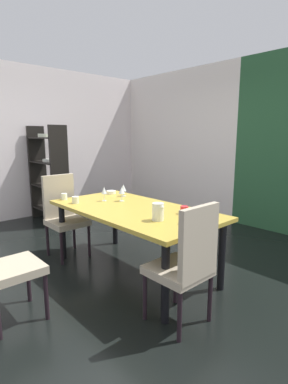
{
  "coord_description": "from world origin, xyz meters",
  "views": [
    {
      "loc": [
        2.77,
        -2.13,
        1.53
      ],
      "look_at": [
        0.14,
        0.26,
        0.85
      ],
      "focal_mm": 28.0,
      "sensor_mm": 36.0,
      "label": 1
    }
  ],
  "objects_px": {
    "dining_table": "(133,215)",
    "cup_left": "(184,210)",
    "wine_glass_rear": "(122,191)",
    "cup_front": "(187,220)",
    "wine_glass_south": "(123,188)",
    "chair_left_near": "(64,213)",
    "display_shelf": "(48,174)",
    "wine_glass_near_window": "(104,191)",
    "serving_bowl_center": "(111,192)",
    "cup_north": "(75,200)",
    "pitcher_near_shelf": "(158,212)",
    "chair_right_near": "(186,261)",
    "cup_right": "(64,197)",
    "chair_head_near": "(1,262)"
  },
  "relations": [
    {
      "from": "dining_table",
      "to": "pitcher_near_shelf",
      "type": "distance_m",
      "value": 0.56
    },
    {
      "from": "cup_north",
      "to": "pitcher_near_shelf",
      "type": "xyz_separation_m",
      "value": [
        1.14,
        0.21,
        0.04
      ]
    },
    {
      "from": "chair_right_near",
      "to": "pitcher_near_shelf",
      "type": "bearing_deg",
      "value": 70.72
    },
    {
      "from": "serving_bowl_center",
      "to": "pitcher_near_shelf",
      "type": "height_order",
      "value": "pitcher_near_shelf"
    },
    {
      "from": "wine_glass_rear",
      "to": "cup_front",
      "type": "relative_size",
      "value": 2.08
    },
    {
      "from": "pitcher_near_shelf",
      "to": "dining_table",
      "type": "bearing_deg",
      "value": 165.35
    },
    {
      "from": "chair_right_near",
      "to": "wine_glass_rear",
      "type": "distance_m",
      "value": 1.48
    },
    {
      "from": "wine_glass_rear",
      "to": "cup_left",
      "type": "xyz_separation_m",
      "value": [
        0.89,
        0.09,
        -0.09
      ]
    },
    {
      "from": "display_shelf",
      "to": "wine_glass_near_window",
      "type": "height_order",
      "value": "display_shelf"
    },
    {
      "from": "cup_left",
      "to": "cup_front",
      "type": "relative_size",
      "value": 0.97
    },
    {
      "from": "display_shelf",
      "to": "pitcher_near_shelf",
      "type": "height_order",
      "value": "display_shelf"
    },
    {
      "from": "dining_table",
      "to": "chair_head_near",
      "type": "relative_size",
      "value": 2.01
    },
    {
      "from": "wine_glass_rear",
      "to": "cup_left",
      "type": "relative_size",
      "value": 2.14
    },
    {
      "from": "dining_table",
      "to": "cup_front",
      "type": "bearing_deg",
      "value": -1.73
    },
    {
      "from": "dining_table",
      "to": "cup_left",
      "type": "distance_m",
      "value": 0.59
    },
    {
      "from": "chair_left_near",
      "to": "wine_glass_rear",
      "type": "xyz_separation_m",
      "value": [
        0.65,
        0.44,
        0.32
      ]
    },
    {
      "from": "display_shelf",
      "to": "serving_bowl_center",
      "type": "bearing_deg",
      "value": 1.6
    },
    {
      "from": "chair_head_near",
      "to": "wine_glass_south",
      "type": "distance_m",
      "value": 1.82
    },
    {
      "from": "chair_right_near",
      "to": "wine_glass_south",
      "type": "distance_m",
      "value": 1.73
    },
    {
      "from": "dining_table",
      "to": "chair_head_near",
      "type": "bearing_deg",
      "value": -90.42
    },
    {
      "from": "display_shelf",
      "to": "wine_glass_rear",
      "type": "distance_m",
      "value": 2.27
    },
    {
      "from": "chair_right_near",
      "to": "cup_north",
      "type": "distance_m",
      "value": 1.65
    },
    {
      "from": "dining_table",
      "to": "wine_glass_south",
      "type": "bearing_deg",
      "value": 150.53
    },
    {
      "from": "pitcher_near_shelf",
      "to": "chair_right_near",
      "type": "bearing_deg",
      "value": -19.28
    },
    {
      "from": "wine_glass_south",
      "to": "wine_glass_rear",
      "type": "bearing_deg",
      "value": -42.6
    },
    {
      "from": "wine_glass_rear",
      "to": "chair_right_near",
      "type": "bearing_deg",
      "value": -17.65
    },
    {
      "from": "chair_left_near",
      "to": "serving_bowl_center",
      "type": "xyz_separation_m",
      "value": [
        0.19,
        0.61,
        0.21
      ]
    },
    {
      "from": "serving_bowl_center",
      "to": "pitcher_near_shelf",
      "type": "distance_m",
      "value": 1.41
    },
    {
      "from": "chair_left_near",
      "to": "display_shelf",
      "type": "height_order",
      "value": "display_shelf"
    },
    {
      "from": "pitcher_near_shelf",
      "to": "wine_glass_near_window",
      "type": "bearing_deg",
      "value": 173.81
    },
    {
      "from": "cup_right",
      "to": "pitcher_near_shelf",
      "type": "relative_size",
      "value": 0.47
    },
    {
      "from": "wine_glass_near_window",
      "to": "pitcher_near_shelf",
      "type": "distance_m",
      "value": 1.03
    },
    {
      "from": "chair_right_near",
      "to": "wine_glass_south",
      "type": "xyz_separation_m",
      "value": [
        -1.58,
        0.63,
        0.31
      ]
    },
    {
      "from": "serving_bowl_center",
      "to": "cup_north",
      "type": "bearing_deg",
      "value": -73.39
    },
    {
      "from": "dining_table",
      "to": "cup_left",
      "type": "xyz_separation_m",
      "value": [
        0.53,
        0.22,
        0.12
      ]
    },
    {
      "from": "display_shelf",
      "to": "wine_glass_south",
      "type": "height_order",
      "value": "display_shelf"
    },
    {
      "from": "chair_left_near",
      "to": "cup_north",
      "type": "height_order",
      "value": "chair_left_near"
    },
    {
      "from": "chair_right_near",
      "to": "wine_glass_near_window",
      "type": "height_order",
      "value": "chair_right_near"
    },
    {
      "from": "cup_north",
      "to": "display_shelf",
      "type": "bearing_deg",
      "value": 163.31
    },
    {
      "from": "serving_bowl_center",
      "to": "cup_left",
      "type": "bearing_deg",
      "value": -3.38
    },
    {
      "from": "cup_left",
      "to": "chair_head_near",
      "type": "bearing_deg",
      "value": -108.7
    },
    {
      "from": "wine_glass_south",
      "to": "cup_right",
      "type": "height_order",
      "value": "wine_glass_south"
    },
    {
      "from": "wine_glass_south",
      "to": "cup_front",
      "type": "relative_size",
      "value": 1.88
    },
    {
      "from": "chair_left_near",
      "to": "wine_glass_south",
      "type": "bearing_deg",
      "value": 145.44
    },
    {
      "from": "chair_right_near",
      "to": "wine_glass_near_window",
      "type": "bearing_deg",
      "value": 79.44
    },
    {
      "from": "chair_left_near",
      "to": "display_shelf",
      "type": "xyz_separation_m",
      "value": [
        -1.62,
        0.56,
        0.3
      ]
    },
    {
      "from": "wine_glass_near_window",
      "to": "cup_left",
      "type": "relative_size",
      "value": 2.14
    },
    {
      "from": "cup_front",
      "to": "pitcher_near_shelf",
      "type": "distance_m",
      "value": 0.28
    },
    {
      "from": "chair_left_near",
      "to": "wine_glass_near_window",
      "type": "distance_m",
      "value": 0.66
    },
    {
      "from": "cup_right",
      "to": "wine_glass_south",
      "type": "bearing_deg",
      "value": 64.51
    }
  ]
}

